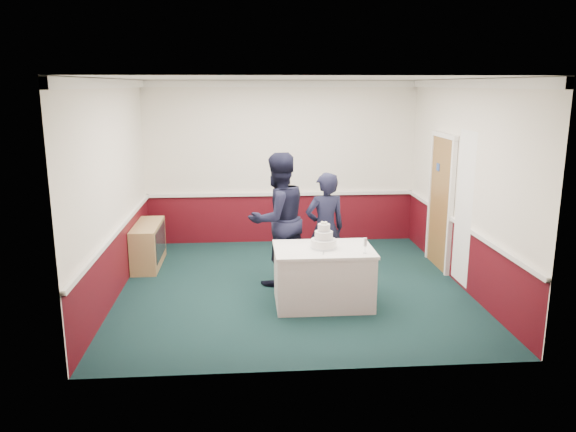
{
  "coord_description": "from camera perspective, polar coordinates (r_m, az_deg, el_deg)",
  "views": [
    {
      "loc": [
        -0.67,
        -7.81,
        2.92
      ],
      "look_at": [
        -0.07,
        -0.1,
        1.1
      ],
      "focal_mm": 35.0,
      "sensor_mm": 36.0,
      "label": 1
    }
  ],
  "objects": [
    {
      "name": "cake_table",
      "position": [
        7.63,
        3.59,
        -6.06
      ],
      "size": [
        1.32,
        0.92,
        0.79
      ],
      "color": "white",
      "rests_on": "ground"
    },
    {
      "name": "sideboard",
      "position": [
        9.5,
        -14.0,
        -2.85
      ],
      "size": [
        0.41,
        1.2,
        0.7
      ],
      "color": "tan",
      "rests_on": "ground"
    },
    {
      "name": "ground",
      "position": [
        8.37,
        0.46,
        -7.19
      ],
      "size": [
        5.0,
        5.0,
        0.0
      ],
      "primitive_type": "plane",
      "color": "#132D30",
      "rests_on": "ground"
    },
    {
      "name": "cake_knife",
      "position": [
        7.32,
        3.62,
        -3.69
      ],
      "size": [
        0.05,
        0.22,
        0.0
      ],
      "primitive_type": "cube",
      "rotation": [
        0.0,
        0.0,
        -0.18
      ],
      "color": "silver",
      "rests_on": "cake_table"
    },
    {
      "name": "person_woman",
      "position": [
        8.27,
        3.79,
        -1.33
      ],
      "size": [
        0.7,
        0.54,
        1.69
      ],
      "primitive_type": "imported",
      "rotation": [
        0.0,
        0.0,
        3.39
      ],
      "color": "black",
      "rests_on": "ground"
    },
    {
      "name": "champagne_flute",
      "position": [
        7.29,
        7.85,
        -2.73
      ],
      "size": [
        0.05,
        0.05,
        0.21
      ],
      "color": "silver",
      "rests_on": "cake_table"
    },
    {
      "name": "room_shell",
      "position": [
        8.51,
        0.67,
        6.8
      ],
      "size": [
        5.0,
        5.0,
        3.0
      ],
      "color": "white",
      "rests_on": "ground"
    },
    {
      "name": "person_man",
      "position": [
        8.25,
        -1.02,
        -0.33
      ],
      "size": [
        1.2,
        1.12,
        1.97
      ],
      "primitive_type": "imported",
      "rotation": [
        0.0,
        0.0,
        3.67
      ],
      "color": "black",
      "rests_on": "ground"
    },
    {
      "name": "wedding_cake",
      "position": [
        7.48,
        3.64,
        -2.45
      ],
      "size": [
        0.35,
        0.35,
        0.36
      ],
      "color": "white",
      "rests_on": "cake_table"
    }
  ]
}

